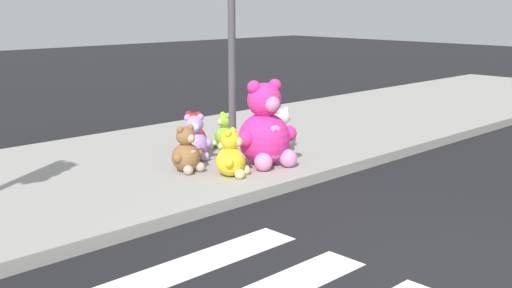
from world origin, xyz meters
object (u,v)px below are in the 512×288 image
at_px(sign_pole, 232,43).
at_px(plush_lavender, 195,141).
at_px(plush_brown, 187,153).
at_px(plush_white, 281,131).
at_px(plush_lime, 225,134).
at_px(plush_yellow, 232,157).
at_px(plush_red, 193,135).
at_px(plush_pink_large, 266,131).

height_order(sign_pole, plush_lavender, sign_pole).
xyz_separation_m(plush_brown, plush_white, (1.99, 0.13, 0.00)).
xyz_separation_m(plush_lime, plush_lavender, (-0.81, -0.26, 0.04)).
bearing_deg(plush_yellow, plush_red, 70.45).
xyz_separation_m(sign_pole, plush_white, (1.06, 0.03, -1.44)).
relative_size(sign_pole, plush_pink_large, 2.63).
relative_size(plush_red, plush_yellow, 0.96).
xyz_separation_m(plush_red, plush_white, (1.16, -0.78, 0.01)).
bearing_deg(plush_lavender, plush_lime, 17.68).
relative_size(plush_brown, plush_yellow, 1.00).
height_order(plush_red, plush_yellow, plush_yellow).
height_order(plush_brown, plush_yellow, same).
height_order(plush_red, plush_brown, plush_brown).
distance_m(plush_yellow, plush_lime, 1.67).
relative_size(plush_red, plush_lime, 1.09).
distance_m(plush_brown, plush_white, 1.99).
distance_m(plush_lime, plush_lavender, 0.85).
distance_m(sign_pole, plush_yellow, 1.72).
bearing_deg(sign_pole, plush_brown, -173.68).
relative_size(plush_pink_large, plush_red, 1.96).
relative_size(plush_white, plush_lavender, 0.96).
xyz_separation_m(plush_red, plush_yellow, (-0.53, -1.51, 0.01)).
distance_m(sign_pole, plush_lavender, 1.53).
xyz_separation_m(plush_pink_large, plush_lavender, (-0.52, 0.95, -0.22)).
bearing_deg(plush_pink_large, plush_brown, 155.02).
xyz_separation_m(plush_yellow, plush_white, (1.70, 0.73, 0.00)).
bearing_deg(plush_white, plush_lime, 138.65).
bearing_deg(plush_brown, sign_pole, 6.32).
relative_size(plush_red, plush_lavender, 0.92).
height_order(plush_pink_large, plush_brown, plush_pink_large).
relative_size(plush_lime, plush_white, 0.88).
bearing_deg(plush_brown, plush_lavender, 42.83).
bearing_deg(plush_lavender, plush_red, 53.97).
bearing_deg(plush_yellow, plush_pink_large, 8.63).
height_order(plush_red, plush_lavender, plush_lavender).
bearing_deg(plush_red, plush_brown, -132.29).
bearing_deg(plush_lime, plush_pink_large, -103.05).
xyz_separation_m(plush_red, plush_brown, (-0.83, -0.91, 0.01)).
xyz_separation_m(sign_pole, plush_lavender, (-0.42, 0.37, -1.43)).
height_order(sign_pole, plush_white, sign_pole).
relative_size(plush_pink_large, plush_lime, 2.13).
distance_m(plush_pink_large, plush_red, 1.43).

